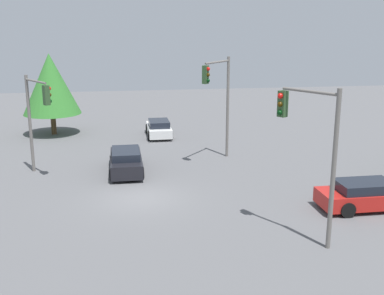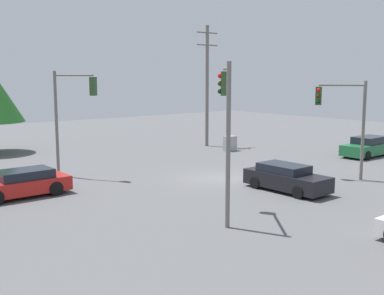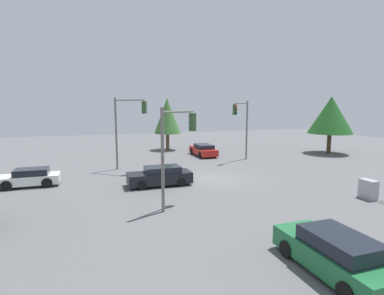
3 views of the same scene
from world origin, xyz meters
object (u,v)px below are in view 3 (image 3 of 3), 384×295
(sedan_white, at_px, (30,178))
(traffic_signal_aux, at_px, (127,121))
(sedan_dark, at_px, (160,176))
(electrical_cabinet, at_px, (368,189))
(sedan_green, at_px, (335,254))
(traffic_signal_main, at_px, (176,140))
(sedan_red, at_px, (203,150))
(traffic_signal_cross, at_px, (242,121))

(sedan_white, distance_m, traffic_signal_aux, 8.81)
(sedan_dark, distance_m, electrical_cabinet, 13.64)
(sedan_green, bearing_deg, traffic_signal_main, 111.35)
(sedan_white, distance_m, electrical_cabinet, 22.77)
(sedan_green, relative_size, traffic_signal_aux, 0.71)
(traffic_signal_aux, bearing_deg, sedan_green, -36.11)
(sedan_white, height_order, sedan_dark, sedan_dark)
(sedan_red, relative_size, traffic_signal_main, 0.83)
(electrical_cabinet, bearing_deg, traffic_signal_main, -101.56)
(traffic_signal_cross, height_order, traffic_signal_aux, traffic_signal_aux)
(traffic_signal_main, relative_size, traffic_signal_aux, 0.88)
(traffic_signal_cross, distance_m, electrical_cabinet, 14.64)
(electrical_cabinet, bearing_deg, sedan_red, -167.50)
(traffic_signal_main, distance_m, traffic_signal_aux, 10.78)
(sedan_red, height_order, sedan_dark, sedan_dark)
(traffic_signal_main, bearing_deg, traffic_signal_aux, 65.92)
(sedan_red, distance_m, sedan_green, 24.64)
(sedan_green, bearing_deg, sedan_red, 79.76)
(traffic_signal_cross, distance_m, traffic_signal_aux, 11.90)
(sedan_red, bearing_deg, traffic_signal_main, -115.83)
(sedan_green, height_order, traffic_signal_main, traffic_signal_main)
(sedan_white, height_order, electrical_cabinet, sedan_white)
(traffic_signal_main, height_order, traffic_signal_aux, traffic_signal_aux)
(sedan_dark, bearing_deg, electrical_cabinet, -121.87)
(sedan_red, bearing_deg, traffic_signal_aux, -150.44)
(sedan_red, xyz_separation_m, sedan_green, (24.24, -4.38, 0.05))
(sedan_dark, height_order, electrical_cabinet, sedan_dark)
(sedan_red, distance_m, electrical_cabinet, 18.68)
(sedan_green, height_order, electrical_cabinet, sedan_green)
(traffic_signal_aux, bearing_deg, sedan_dark, -34.97)
(sedan_white, bearing_deg, sedan_green, -142.85)
(sedan_dark, bearing_deg, sedan_green, -166.57)
(electrical_cabinet, bearing_deg, traffic_signal_aux, -134.79)
(traffic_signal_main, height_order, electrical_cabinet, traffic_signal_main)
(sedan_white, distance_m, traffic_signal_cross, 19.96)
(sedan_white, relative_size, electrical_cabinet, 3.42)
(traffic_signal_main, xyz_separation_m, electrical_cabinet, (2.40, 11.71, -3.23))
(sedan_white, height_order, traffic_signal_aux, traffic_signal_aux)
(sedan_dark, xyz_separation_m, traffic_signal_cross, (-6.93, 10.27, 3.50))
(sedan_red, xyz_separation_m, traffic_signal_main, (15.84, -7.67, 3.16))
(traffic_signal_main, bearing_deg, sedan_red, 32.34)
(traffic_signal_cross, xyz_separation_m, electrical_cabinet, (14.13, 1.31, -3.59))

